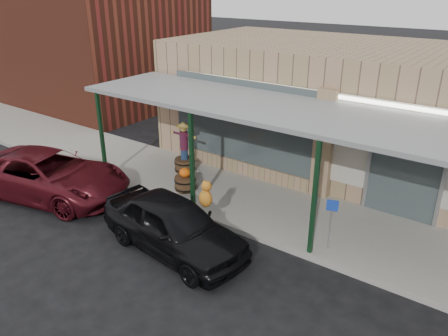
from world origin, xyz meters
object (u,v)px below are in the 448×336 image
Objects in this scene: barrel_scarecrow at (184,155)px; parked_sedan at (174,225)px; barrel_pumpkin at (185,181)px; car_maroon at (48,175)px; handicap_sign at (331,218)px.

parked_sedan is (2.72, -3.58, -0.05)m from barrel_scarecrow.
car_maroon reaches higher than barrel_pumpkin.
handicap_sign reaches higher than car_maroon.
car_maroon is (-2.34, -3.61, -0.04)m from barrel_scarecrow.
handicap_sign is at bearing -89.98° from car_maroon.
handicap_sign is (4.91, -0.47, 0.58)m from barrel_pumpkin.
barrel_pumpkin is at bearing 41.64° from parked_sedan.
barrel_scarecrow is 4.49m from parked_sedan.
parked_sedan reaches higher than barrel_pumpkin.
barrel_scarecrow reaches higher than handicap_sign.
barrel_scarecrow is 0.42× the size of parked_sedan.
car_maroon is at bearing -142.54° from barrel_pumpkin.
parked_sedan is at bearing -103.67° from car_maroon.
barrel_scarecrow is 2.04× the size of barrel_pumpkin.
barrel_pumpkin is 4.16m from car_maroon.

